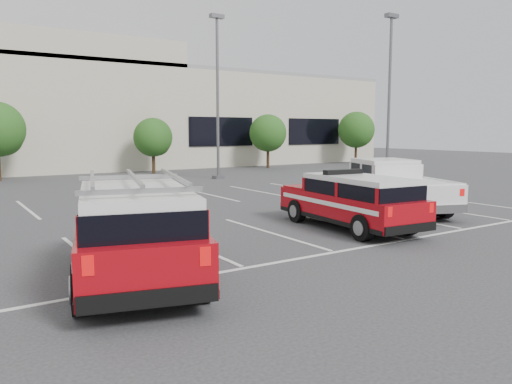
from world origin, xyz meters
TOP-DOWN VIEW (x-y plane):
  - ground at (0.00, 0.00)m, footprint 120.00×120.00m
  - stall_markings at (0.00, 4.50)m, footprint 23.00×15.00m
  - convention_building at (0.18, 31.86)m, footprint 60.00×16.99m
  - tree_mid_right at (5.09, 22.05)m, footprint 2.77×2.77m
  - tree_right at (15.09, 22.05)m, footprint 3.07×3.07m
  - tree_far_right at (25.09, 22.05)m, footprint 3.37×3.37m
  - light_pole_mid at (7.00, 16.00)m, footprint 0.90×0.60m
  - light_pole_right at (16.00, 10.00)m, footprint 0.90×0.60m
  - fire_chief_suv at (2.51, -0.79)m, footprint 2.33×5.36m
  - white_pickup at (6.42, 1.15)m, footprint 4.26×6.72m
  - ladder_suv at (-5.08, -2.43)m, footprint 3.56×5.97m

SIDE VIEW (x-z plane):
  - ground at x=0.00m, z-range 0.00..0.00m
  - stall_markings at x=0.00m, z-range 0.00..0.01m
  - fire_chief_suv at x=2.51m, z-range -0.17..1.67m
  - white_pickup at x=6.42m, z-range -0.20..1.75m
  - ladder_suv at x=-5.08m, z-range -0.22..1.98m
  - tree_mid_right at x=5.09m, z-range 0.51..4.50m
  - tree_right at x=15.09m, z-range 0.56..4.98m
  - tree_far_right at x=25.09m, z-range 0.62..5.46m
  - convention_building at x=0.18m, z-range -1.88..11.32m
  - light_pole_mid at x=7.00m, z-range 0.07..10.31m
  - light_pole_right at x=16.00m, z-range 0.07..10.31m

